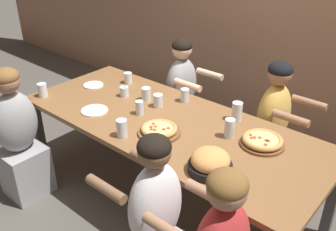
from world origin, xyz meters
The scene contains 21 objects.
ground_plane centered at (0.00, 0.00, 0.00)m, with size 18.00×18.00×0.00m, color #514C47.
dining_table centered at (0.00, 0.00, 0.68)m, with size 2.45×0.99×0.75m.
pizza_board_main centered at (0.70, 0.17, 0.78)m, with size 0.30×0.30×0.06m.
pizza_board_second centered at (0.07, -0.18, 0.78)m, with size 0.31×0.31×0.05m.
skillet_bowl centered at (0.60, -0.31, 0.82)m, with size 0.40×0.27×0.15m.
empty_plate_a centered at (-0.55, -0.26, 0.76)m, with size 0.21×0.21×0.02m.
empty_plate_b centered at (-0.95, 0.06, 0.76)m, with size 0.18×0.18×0.02m.
cocktail_glass_blue centered at (-0.58, 0.09, 0.79)m, with size 0.08×0.08×0.11m.
drinking_glass_a centered at (-0.22, 0.14, 0.80)m, with size 0.08×0.08×0.11m.
drinking_glass_b centered at (-0.10, -0.37, 0.81)m, with size 0.08×0.08×0.13m.
drinking_glass_c centered at (-1.10, -0.37, 0.80)m, with size 0.08×0.08×0.12m.
drinking_glass_d centered at (-0.12, 0.35, 0.80)m, with size 0.07×0.07×0.11m.
drinking_glass_e centered at (-0.76, 0.31, 0.80)m, with size 0.08×0.08×0.10m.
drinking_glass_f centered at (0.38, 0.36, 0.83)m, with size 0.08×0.08×0.15m.
drinking_glass_g centered at (-0.25, -0.06, 0.81)m, with size 0.06×0.06×0.11m.
drinking_glass_h centered at (0.47, 0.11, 0.82)m, with size 0.07×0.07×0.14m.
drinking_glass_i centered at (-0.38, 0.16, 0.80)m, with size 0.08×0.08×0.11m.
diner_far_midleft centered at (-0.44, 0.72, 0.52)m, with size 0.51×0.40×1.14m.
diner_near_midright centered at (0.52, -0.72, 0.53)m, with size 0.51×0.40×1.16m.
diner_far_midright centered at (0.52, 0.72, 0.53)m, with size 0.51×0.40×1.15m.
diner_near_left centered at (-0.98, -0.72, 0.53)m, with size 0.51×0.40×1.15m.
Camera 1 is at (1.61, -1.88, 2.14)m, focal length 40.00 mm.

